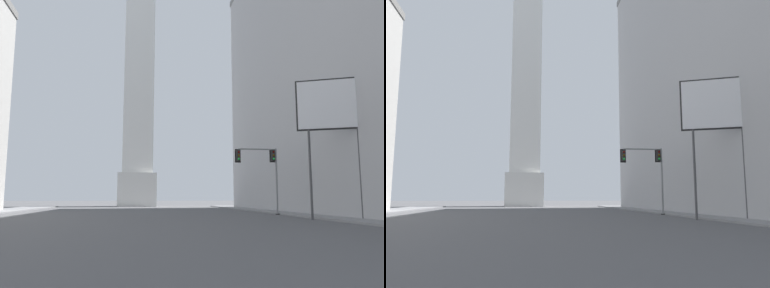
# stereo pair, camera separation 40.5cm
# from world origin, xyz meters

# --- Properties ---
(sidewalk_right) EXTENTS (5.00, 84.11, 0.15)m
(sidewalk_right) POSITION_xyz_m (16.03, 25.23, 0.07)
(sidewalk_right) COLOR slate
(sidewalk_right) RESTS_ON ground_plane
(building_right) EXTENTS (18.76, 55.13, 36.56)m
(building_right) POSITION_xyz_m (25.26, 32.47, 18.29)
(building_right) COLOR #9E9EA0
(building_right) RESTS_ON ground_plane
(obelisk) EXTENTS (7.01, 7.01, 79.97)m
(obelisk) POSITION_xyz_m (0.00, 70.09, 38.46)
(obelisk) COLOR silver
(obelisk) RESTS_ON ground_plane
(traffic_light_mid_right) EXTENTS (4.31, 0.50, 6.44)m
(traffic_light_mid_right) POSITION_xyz_m (12.05, 33.48, 4.87)
(traffic_light_mid_right) COLOR slate
(traffic_light_mid_right) RESTS_ON ground_plane
(billboard_sign) EXTENTS (4.87, 2.23, 10.71)m
(billboard_sign) POSITION_xyz_m (14.42, 24.37, 8.40)
(billboard_sign) COLOR #3F3F42
(billboard_sign) RESTS_ON ground_plane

